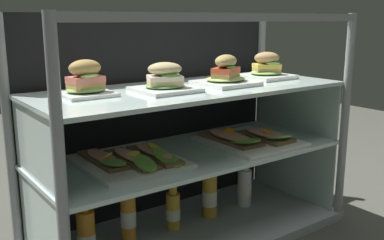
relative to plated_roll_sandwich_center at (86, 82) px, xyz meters
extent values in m
cube|color=#4A4B43|center=(0.40, -0.05, -0.68)|extent=(6.00, 6.00, 0.02)
cube|color=#B2B8C2|center=(0.40, -0.05, -0.65)|extent=(1.27, 0.54, 0.04)
cylinder|color=gray|center=(-0.21, -0.31, -0.22)|extent=(0.03, 0.03, 0.89)
cylinder|color=gray|center=(1.02, -0.31, -0.22)|extent=(0.03, 0.03, 0.89)
cylinder|color=gray|center=(-0.21, 0.20, -0.22)|extent=(0.03, 0.03, 0.89)
cylinder|color=gray|center=(1.02, 0.20, -0.22)|extent=(0.03, 0.03, 0.89)
cube|color=gray|center=(0.40, -0.31, 0.21)|extent=(1.23, 0.03, 0.03)
cube|color=black|center=(0.40, 0.21, -0.20)|extent=(1.20, 0.01, 0.86)
cube|color=silver|center=(-0.19, -0.05, -0.47)|extent=(0.01, 0.47, 0.31)
cube|color=silver|center=(1.00, -0.05, -0.47)|extent=(0.01, 0.47, 0.31)
cube|color=silver|center=(0.40, -0.05, -0.31)|extent=(1.22, 0.49, 0.02)
cube|color=silver|center=(-0.19, -0.05, -0.18)|extent=(0.01, 0.47, 0.24)
cube|color=silver|center=(1.00, -0.05, -0.18)|extent=(0.01, 0.47, 0.24)
cube|color=silver|center=(0.40, -0.05, -0.05)|extent=(1.22, 0.49, 0.02)
cube|color=white|center=(0.00, 0.00, -0.04)|extent=(0.17, 0.17, 0.01)
ellipsoid|color=#7EB95D|center=(0.00, 0.00, -0.03)|extent=(0.13, 0.11, 0.02)
cube|color=tan|center=(0.00, 0.00, -0.01)|extent=(0.12, 0.09, 0.02)
cube|color=#DD7562|center=(0.00, 0.00, 0.01)|extent=(0.12, 0.09, 0.02)
ellipsoid|color=#9FC35E|center=(0.00, -0.03, 0.02)|extent=(0.07, 0.03, 0.02)
ellipsoid|color=#AC8546|center=(0.00, 0.00, 0.05)|extent=(0.12, 0.09, 0.06)
cube|color=white|center=(0.26, -0.08, -0.04)|extent=(0.21, 0.21, 0.01)
ellipsoid|color=#559149|center=(0.26, -0.08, -0.03)|extent=(0.15, 0.12, 0.01)
cube|color=#D7C283|center=(0.26, -0.08, -0.02)|extent=(0.14, 0.12, 0.02)
cube|color=beige|center=(0.26, -0.08, 0.00)|extent=(0.14, 0.13, 0.02)
ellipsoid|color=#5C8B33|center=(0.26, -0.12, 0.01)|extent=(0.08, 0.06, 0.02)
ellipsoid|color=tan|center=(0.26, -0.08, 0.03)|extent=(0.15, 0.13, 0.05)
cube|color=white|center=(0.54, -0.09, -0.04)|extent=(0.21, 0.21, 0.02)
ellipsoid|color=#9DB963|center=(0.54, -0.09, -0.02)|extent=(0.16, 0.14, 0.02)
cube|color=tan|center=(0.54, -0.09, -0.01)|extent=(0.14, 0.12, 0.02)
cube|color=#CF4C2D|center=(0.54, -0.09, 0.01)|extent=(0.14, 0.13, 0.02)
ellipsoid|color=#4E8E38|center=(0.54, -0.12, 0.03)|extent=(0.08, 0.06, 0.01)
ellipsoid|color=#A0874B|center=(0.54, -0.09, 0.05)|extent=(0.15, 0.13, 0.05)
cube|color=white|center=(0.82, -0.04, -0.04)|extent=(0.20, 0.20, 0.02)
ellipsoid|color=#7FB458|center=(0.82, -0.04, -0.02)|extent=(0.15, 0.13, 0.02)
cube|color=tan|center=(0.82, -0.04, -0.01)|extent=(0.13, 0.12, 0.02)
cube|color=#ECC74D|center=(0.82, -0.04, 0.01)|extent=(0.13, 0.12, 0.02)
ellipsoid|color=#92D15C|center=(0.82, -0.07, 0.02)|extent=(0.07, 0.05, 0.01)
ellipsoid|color=#AA8653|center=(0.82, -0.04, 0.04)|extent=(0.13, 0.12, 0.05)
cube|color=white|center=(0.13, -0.04, -0.30)|extent=(0.34, 0.38, 0.01)
cube|color=brown|center=(0.05, 0.00, -0.28)|extent=(0.08, 0.27, 0.01)
ellipsoid|color=#669440|center=(0.05, -0.08, -0.27)|extent=(0.08, 0.14, 0.02)
ellipsoid|color=#F09284|center=(0.05, 0.00, -0.27)|extent=(0.07, 0.21, 0.01)
cylinder|color=yellow|center=(0.04, -0.04, -0.26)|extent=(0.06, 0.06, 0.03)
cube|color=brown|center=(0.13, -0.06, -0.28)|extent=(0.08, 0.30, 0.01)
ellipsoid|color=#71B03E|center=(0.13, -0.15, -0.27)|extent=(0.09, 0.16, 0.03)
ellipsoid|color=#E69D81|center=(0.13, -0.06, -0.27)|extent=(0.07, 0.24, 0.02)
cylinder|color=yellow|center=(0.13, -0.08, -0.26)|extent=(0.05, 0.05, 0.02)
cube|color=brown|center=(0.22, -0.07, -0.28)|extent=(0.08, 0.29, 0.01)
ellipsoid|color=#65992E|center=(0.22, -0.15, -0.27)|extent=(0.09, 0.15, 0.06)
ellipsoid|color=#DE9480|center=(0.22, -0.07, -0.26)|extent=(0.07, 0.23, 0.02)
cylinder|color=yellow|center=(0.23, -0.05, -0.25)|extent=(0.07, 0.07, 0.03)
cube|color=white|center=(0.67, -0.09, -0.30)|extent=(0.34, 0.38, 0.01)
cube|color=brown|center=(0.60, -0.06, -0.28)|extent=(0.12, 0.30, 0.01)
ellipsoid|color=#71AB43|center=(0.60, -0.15, -0.27)|extent=(0.11, 0.15, 0.04)
ellipsoid|color=#F59882|center=(0.60, -0.06, -0.27)|extent=(0.10, 0.24, 0.02)
cylinder|color=orange|center=(0.61, -0.04, -0.25)|extent=(0.06, 0.06, 0.03)
cube|color=brown|center=(0.74, -0.12, -0.28)|extent=(0.12, 0.24, 0.02)
ellipsoid|color=#90BC60|center=(0.74, -0.19, -0.27)|extent=(0.13, 0.15, 0.05)
ellipsoid|color=#F09888|center=(0.74, -0.12, -0.26)|extent=(0.10, 0.20, 0.02)
cylinder|color=orange|center=(0.73, -0.14, -0.25)|extent=(0.05, 0.05, 0.01)
cylinder|color=orange|center=(-0.04, -0.03, -0.54)|extent=(0.06, 0.06, 0.18)
cylinder|color=orange|center=(-0.04, -0.03, -0.43)|extent=(0.03, 0.03, 0.04)
cylinder|color=black|center=(-0.04, -0.03, -0.40)|extent=(0.03, 0.03, 0.01)
cylinder|color=orange|center=(0.14, -0.01, -0.53)|extent=(0.06, 0.06, 0.19)
cylinder|color=white|center=(0.14, -0.01, -0.53)|extent=(0.06, 0.06, 0.06)
cylinder|color=orange|center=(0.14, -0.01, -0.42)|extent=(0.03, 0.03, 0.05)
cylinder|color=#276CB6|center=(0.14, -0.01, -0.38)|extent=(0.03, 0.03, 0.01)
cylinder|color=gold|center=(0.34, -0.01, -0.55)|extent=(0.06, 0.06, 0.15)
cylinder|color=white|center=(0.34, -0.01, -0.56)|extent=(0.06, 0.06, 0.04)
cylinder|color=gold|center=(0.34, -0.01, -0.45)|extent=(0.03, 0.03, 0.05)
cylinder|color=#316FB2|center=(0.34, -0.01, -0.42)|extent=(0.04, 0.04, 0.01)
cylinder|color=gold|center=(0.53, -0.01, -0.53)|extent=(0.06, 0.06, 0.20)
cylinder|color=white|center=(0.53, -0.01, -0.54)|extent=(0.06, 0.06, 0.06)
cylinder|color=gold|center=(0.53, -0.01, -0.41)|extent=(0.03, 0.03, 0.05)
cylinder|color=black|center=(0.53, -0.01, -0.37)|extent=(0.04, 0.04, 0.02)
cylinder|color=white|center=(0.73, -0.01, -0.54)|extent=(0.06, 0.06, 0.17)
cylinder|color=white|center=(0.73, -0.01, -0.55)|extent=(0.06, 0.06, 0.05)
cylinder|color=silver|center=(0.73, -0.01, -0.44)|extent=(0.03, 0.03, 0.05)
cylinder|color=gold|center=(0.73, -0.01, -0.41)|extent=(0.04, 0.04, 0.01)
camera|label=1|loc=(-0.59, -1.42, 0.21)|focal=41.96mm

